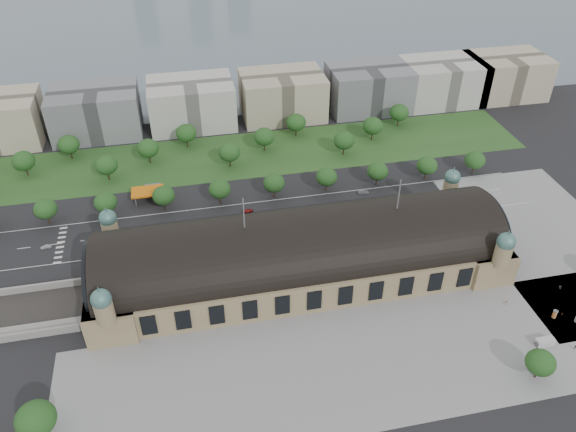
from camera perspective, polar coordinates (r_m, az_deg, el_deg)
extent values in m
plane|color=black|center=(210.79, 1.30, -6.02)|extent=(900.00, 900.00, 0.00)
cube|color=#94835B|center=(206.80, 1.32, -4.79)|extent=(150.00, 40.00, 12.00)
cube|color=#94835B|center=(205.73, -17.33, -7.10)|extent=(16.00, 43.00, 12.00)
cube|color=#94835B|center=(228.45, 17.94, -2.28)|extent=(16.00, 43.00, 12.00)
cylinder|color=black|center=(202.92, 1.34, -3.51)|extent=(144.00, 37.60, 37.60)
cylinder|color=black|center=(201.54, -19.42, -5.61)|extent=(1.20, 32.00, 32.00)
cylinder|color=black|center=(226.63, 19.64, -0.48)|extent=(1.20, 32.00, 32.00)
cylinder|color=#94835B|center=(215.69, -17.58, -1.38)|extent=(6.00, 6.00, 8.00)
sphere|color=#48736D|center=(212.54, -17.85, -0.21)|extent=(6.40, 6.40, 6.40)
cone|color=#48736D|center=(210.30, -18.05, 0.67)|extent=(1.00, 1.00, 2.50)
cylinder|color=#94835B|center=(237.46, 16.15, 2.68)|extent=(6.00, 6.00, 8.00)
sphere|color=#48736D|center=(234.59, 16.37, 3.80)|extent=(6.40, 6.40, 6.40)
cone|color=#48736D|center=(232.57, 16.54, 4.63)|extent=(1.00, 1.00, 2.50)
cylinder|color=#94835B|center=(183.80, -18.14, -9.23)|extent=(6.00, 6.00, 8.00)
sphere|color=#48736D|center=(180.09, -18.47, -8.00)|extent=(6.40, 6.40, 6.40)
cone|color=#48736D|center=(177.44, -18.71, -7.07)|extent=(1.00, 1.00, 2.50)
cylinder|color=#94835B|center=(208.91, 20.98, -3.61)|extent=(6.00, 6.00, 8.00)
sphere|color=#48736D|center=(205.65, 21.30, -2.43)|extent=(6.40, 6.40, 6.40)
cone|color=#48736D|center=(203.34, 21.54, -1.55)|extent=(1.00, 1.00, 2.50)
cylinder|color=#59595B|center=(188.22, -4.52, 0.27)|extent=(0.50, 0.50, 12.00)
cylinder|color=#59595B|center=(200.75, 11.21, 2.16)|extent=(0.50, 0.50, 12.00)
cube|color=gray|center=(184.00, 7.62, -14.58)|extent=(190.00, 48.00, 0.12)
cube|color=gray|center=(250.24, 24.96, -2.19)|extent=(56.00, 100.00, 0.12)
cube|color=black|center=(237.34, -5.48, -0.62)|extent=(260.00, 26.00, 0.10)
cube|color=#265020|center=(283.57, -5.92, 6.04)|extent=(300.00, 45.00, 0.10)
cube|color=#D2690C|center=(254.46, -14.08, 2.44)|extent=(14.00, 9.00, 0.70)
cube|color=#59595B|center=(261.04, -13.56, 2.65)|extent=(7.00, 5.00, 3.20)
cylinder|color=#59595B|center=(258.94, -15.21, 2.22)|extent=(0.50, 0.50, 4.40)
cylinder|color=#59595B|center=(258.17, -12.80, 2.52)|extent=(0.50, 0.50, 4.40)
cylinder|color=#59595B|center=(253.61, -15.22, 1.43)|extent=(0.50, 0.50, 4.40)
cylinder|color=#59595B|center=(252.82, -12.76, 1.73)|extent=(0.50, 0.50, 4.40)
cube|color=slate|center=(472.90, -7.26, 18.52)|extent=(700.00, 320.00, 0.08)
cube|color=slate|center=(315.79, -18.94, 9.98)|extent=(45.00, 32.00, 24.00)
cube|color=#BCB9B2|center=(312.90, -9.76, 11.21)|extent=(45.00, 32.00, 24.00)
cube|color=#B5A88E|center=(317.94, -0.57, 12.15)|extent=(45.00, 32.00, 24.00)
cube|color=slate|center=(330.55, 8.17, 12.76)|extent=(45.00, 32.00, 24.00)
cube|color=#BCB9B2|center=(347.71, 15.39, 13.05)|extent=(45.00, 32.00, 24.00)
cube|color=#B5A88E|center=(366.94, 21.16, 13.13)|extent=(45.00, 32.00, 24.00)
cylinder|color=#2D2116|center=(254.68, -23.15, -0.31)|extent=(0.70, 0.70, 4.32)
ellipsoid|color=#23491A|center=(251.83, -23.43, 0.65)|extent=(9.60, 9.60, 8.16)
cylinder|color=#2D2116|center=(250.19, -17.84, 0.35)|extent=(0.70, 0.70, 4.32)
ellipsoid|color=#23491A|center=(247.29, -18.06, 1.34)|extent=(9.60, 9.60, 8.16)
cylinder|color=#2D2116|center=(247.96, -12.38, 1.03)|extent=(0.70, 0.70, 4.32)
ellipsoid|color=#23491A|center=(245.03, -12.53, 2.04)|extent=(9.60, 9.60, 8.16)
cylinder|color=#2D2116|center=(248.03, -6.87, 1.70)|extent=(0.70, 0.70, 4.32)
ellipsoid|color=#23491A|center=(245.10, -6.96, 2.72)|extent=(9.60, 9.60, 8.16)
cylinder|color=#2D2116|center=(250.42, -1.41, 2.36)|extent=(0.70, 0.70, 4.32)
ellipsoid|color=#23491A|center=(247.52, -1.43, 3.37)|extent=(9.60, 9.60, 8.16)
cylinder|color=#2D2116|center=(255.06, 3.90, 2.97)|extent=(0.70, 0.70, 4.32)
ellipsoid|color=#23491A|center=(252.21, 3.94, 3.97)|extent=(9.60, 9.60, 8.16)
cylinder|color=#2D2116|center=(261.82, 8.98, 3.53)|extent=(0.70, 0.70, 4.32)
ellipsoid|color=#23491A|center=(259.04, 9.09, 4.52)|extent=(9.60, 9.60, 8.16)
cylinder|color=#2D2116|center=(270.54, 13.78, 4.04)|extent=(0.70, 0.70, 4.32)
ellipsoid|color=#23491A|center=(267.86, 13.94, 5.00)|extent=(9.60, 9.60, 8.16)
cylinder|color=#2D2116|center=(281.06, 18.25, 4.49)|extent=(0.70, 0.70, 4.32)
ellipsoid|color=#23491A|center=(278.47, 18.46, 5.41)|extent=(9.60, 9.60, 8.16)
cylinder|color=#2D2116|center=(292.87, -25.00, 4.15)|extent=(0.70, 0.70, 4.68)
ellipsoid|color=#23491A|center=(290.19, -25.28, 5.11)|extent=(10.40, 10.40, 8.84)
cylinder|color=#2D2116|center=(298.96, -21.15, 5.85)|extent=(0.70, 0.70, 4.68)
ellipsoid|color=#23491A|center=(296.34, -21.39, 6.80)|extent=(10.40, 10.40, 8.84)
cylinder|color=#2D2116|center=(275.32, -17.76, 3.94)|extent=(0.70, 0.70, 4.68)
ellipsoid|color=#23491A|center=(272.47, -17.98, 4.95)|extent=(10.40, 10.40, 8.84)
cylinder|color=#2D2116|center=(283.83, -13.86, 5.69)|extent=(0.70, 0.70, 4.68)
ellipsoid|color=#23491A|center=(281.07, -14.03, 6.69)|extent=(10.40, 10.40, 8.84)
cylinder|color=#2D2116|center=(293.82, -10.19, 7.31)|extent=(0.70, 0.70, 4.68)
ellipsoid|color=#23491A|center=(291.15, -10.31, 8.30)|extent=(10.40, 10.40, 8.84)
cylinder|color=#2D2116|center=(273.72, -5.90, 5.42)|extent=(0.70, 0.70, 4.68)
ellipsoid|color=#23491A|center=(270.85, -5.97, 6.46)|extent=(10.40, 10.40, 8.84)
cylinder|color=#2D2116|center=(286.09, -2.40, 7.05)|extent=(0.70, 0.70, 4.68)
ellipsoid|color=#23491A|center=(283.35, -2.43, 8.06)|extent=(10.40, 10.40, 8.84)
cylinder|color=#2D2116|center=(299.64, 0.82, 8.51)|extent=(0.70, 0.70, 4.68)
ellipsoid|color=#23491A|center=(297.03, 0.83, 9.49)|extent=(10.40, 10.40, 8.84)
cylinder|color=#2D2116|center=(283.80, 5.65, 6.63)|extent=(0.70, 0.70, 4.68)
ellipsoid|color=#23491A|center=(281.03, 5.72, 7.65)|extent=(10.40, 10.40, 8.84)
cylinder|color=#2D2116|center=(299.39, 8.51, 8.07)|extent=(0.70, 0.70, 4.68)
ellipsoid|color=#23491A|center=(296.77, 8.61, 9.04)|extent=(10.40, 10.40, 8.84)
cylinder|color=#2D2116|center=(315.81, 11.10, 9.35)|extent=(0.70, 0.70, 4.68)
ellipsoid|color=#23491A|center=(313.33, 11.22, 10.28)|extent=(10.40, 10.40, 8.84)
cylinder|color=#2D2116|center=(179.10, -23.78, -19.39)|extent=(0.70, 0.70, 4.68)
ellipsoid|color=#23491A|center=(174.68, -24.25, -18.30)|extent=(11.00, 11.00, 9.35)
cylinder|color=#2D2116|center=(193.10, 23.91, -14.36)|extent=(0.70, 0.70, 3.96)
ellipsoid|color=#23491A|center=(189.63, 24.27, -13.41)|extent=(9.00, 9.00, 7.65)
imported|color=silver|center=(242.12, -23.39, -2.88)|extent=(4.32, 2.11, 1.42)
imported|color=black|center=(228.91, -11.35, -2.62)|extent=(5.51, 2.95, 1.47)
imported|color=maroon|center=(242.31, -4.10, 0.53)|extent=(4.72, 2.38, 1.31)
imported|color=#182045|center=(233.42, 0.23, -0.90)|extent=(4.91, 2.47, 1.61)
imported|color=slate|center=(255.75, 7.65, 2.44)|extent=(4.94, 2.06, 1.59)
imported|color=#B9B9BB|center=(261.92, 15.81, 2.11)|extent=(4.76, 2.54, 1.27)
imported|color=black|center=(227.64, -17.23, -4.00)|extent=(4.15, 3.52, 1.34)
imported|color=maroon|center=(224.87, -15.23, -4.12)|extent=(5.86, 5.06, 1.50)
imported|color=#1C1845|center=(223.57, -13.50, -4.09)|extent=(4.82, 4.12, 1.33)
imported|color=#53555A|center=(226.05, -9.99, -3.02)|extent=(4.28, 3.55, 1.38)
imported|color=silver|center=(223.03, -7.69, -3.39)|extent=(3.88, 3.56, 1.29)
imported|color=#919699|center=(225.93, -8.93, -2.93)|extent=(5.03, 3.71, 1.27)
imported|color=black|center=(226.02, -9.96, -3.01)|extent=(5.34, 4.56, 1.47)
imported|color=#B83F1D|center=(228.73, -2.46, -1.59)|extent=(11.31, 2.91, 3.13)
imported|color=silver|center=(235.60, 1.99, -0.21)|extent=(13.35, 3.90, 3.67)
imported|color=silver|center=(235.03, 5.65, -0.49)|extent=(13.12, 3.17, 3.65)
cube|color=#BCBCBE|center=(204.10, 24.63, -11.54)|extent=(6.09, 2.50, 2.62)
cube|color=#BCBCBE|center=(203.21, 24.08, -11.77)|extent=(1.64, 2.24, 1.82)
cylinder|color=#C4314C|center=(214.57, 25.46, -9.02)|extent=(1.37, 1.37, 2.94)
cylinder|color=#59595B|center=(213.55, 25.57, -8.72)|extent=(1.67, 1.67, 0.25)
imported|color=gray|center=(213.36, 21.28, -8.21)|extent=(0.81, 0.51, 1.58)
imported|color=gray|center=(216.79, 26.05, -8.95)|extent=(0.66, 0.65, 1.53)
imported|color=gray|center=(227.22, 25.92, -6.50)|extent=(0.82, 1.03, 1.86)
imported|color=gray|center=(207.27, 27.12, -11.80)|extent=(1.08, 0.81, 1.53)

